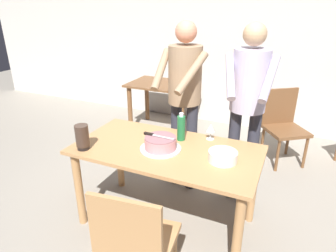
{
  "coord_description": "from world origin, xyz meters",
  "views": [
    {
      "loc": [
        0.9,
        -1.98,
        1.87
      ],
      "look_at": [
        -0.04,
        0.11,
        0.9
      ],
      "focal_mm": 31.54,
      "sensor_mm": 36.0,
      "label": 1
    }
  ],
  "objects_px": {
    "hurricane_lamp": "(82,137)",
    "chair_near_side": "(135,242)",
    "person_cutting_cake": "(184,90)",
    "main_dining_table": "(166,161)",
    "cake_knife": "(153,135)",
    "cake_on_platter": "(160,144)",
    "person_standing_beside": "(248,97)",
    "wine_glass_near": "(211,128)",
    "water_bottle": "(181,128)",
    "background_table": "(163,94)",
    "background_chair_0": "(283,124)",
    "plate_stack": "(223,156)"
  },
  "relations": [
    {
      "from": "hurricane_lamp",
      "to": "chair_near_side",
      "type": "height_order",
      "value": "hurricane_lamp"
    },
    {
      "from": "cake_on_platter",
      "to": "person_cutting_cake",
      "type": "relative_size",
      "value": 0.2
    },
    {
      "from": "plate_stack",
      "to": "background_table",
      "type": "height_order",
      "value": "plate_stack"
    },
    {
      "from": "main_dining_table",
      "to": "cake_knife",
      "type": "height_order",
      "value": "cake_knife"
    },
    {
      "from": "hurricane_lamp",
      "to": "person_cutting_cake",
      "type": "xyz_separation_m",
      "value": [
        0.53,
        0.9,
        0.22
      ]
    },
    {
      "from": "wine_glass_near",
      "to": "background_chair_0",
      "type": "height_order",
      "value": "background_chair_0"
    },
    {
      "from": "wine_glass_near",
      "to": "person_cutting_cake",
      "type": "relative_size",
      "value": 0.08
    },
    {
      "from": "cake_knife",
      "to": "wine_glass_near",
      "type": "distance_m",
      "value": 0.52
    },
    {
      "from": "person_standing_beside",
      "to": "chair_near_side",
      "type": "height_order",
      "value": "person_standing_beside"
    },
    {
      "from": "main_dining_table",
      "to": "hurricane_lamp",
      "type": "relative_size",
      "value": 7.31
    },
    {
      "from": "plate_stack",
      "to": "cake_on_platter",
      "type": "bearing_deg",
      "value": -177.95
    },
    {
      "from": "background_table",
      "to": "wine_glass_near",
      "type": "bearing_deg",
      "value": -53.0
    },
    {
      "from": "person_cutting_cake",
      "to": "chair_near_side",
      "type": "distance_m",
      "value": 1.52
    },
    {
      "from": "cake_knife",
      "to": "wine_glass_near",
      "type": "bearing_deg",
      "value": 42.25
    },
    {
      "from": "plate_stack",
      "to": "person_cutting_cake",
      "type": "xyz_separation_m",
      "value": [
        -0.56,
        0.63,
        0.29
      ]
    },
    {
      "from": "background_table",
      "to": "chair_near_side",
      "type": "bearing_deg",
      "value": -68.31
    },
    {
      "from": "wine_glass_near",
      "to": "person_cutting_cake",
      "type": "distance_m",
      "value": 0.52
    },
    {
      "from": "main_dining_table",
      "to": "cake_knife",
      "type": "bearing_deg",
      "value": -162.91
    },
    {
      "from": "person_cutting_cake",
      "to": "background_table",
      "type": "height_order",
      "value": "person_cutting_cake"
    },
    {
      "from": "main_dining_table",
      "to": "wine_glass_near",
      "type": "xyz_separation_m",
      "value": [
        0.28,
        0.32,
        0.22
      ]
    },
    {
      "from": "main_dining_table",
      "to": "person_cutting_cake",
      "type": "bearing_deg",
      "value": 97.93
    },
    {
      "from": "cake_knife",
      "to": "water_bottle",
      "type": "relative_size",
      "value": 1.08
    },
    {
      "from": "cake_on_platter",
      "to": "wine_glass_near",
      "type": "bearing_deg",
      "value": 48.34
    },
    {
      "from": "wine_glass_near",
      "to": "water_bottle",
      "type": "bearing_deg",
      "value": -153.13
    },
    {
      "from": "cake_knife",
      "to": "background_table",
      "type": "height_order",
      "value": "cake_knife"
    },
    {
      "from": "chair_near_side",
      "to": "water_bottle",
      "type": "bearing_deg",
      "value": 95.31
    },
    {
      "from": "cake_on_platter",
      "to": "person_standing_beside",
      "type": "height_order",
      "value": "person_standing_beside"
    },
    {
      "from": "water_bottle",
      "to": "chair_near_side",
      "type": "xyz_separation_m",
      "value": [
        0.09,
        -0.98,
        -0.37
      ]
    },
    {
      "from": "main_dining_table",
      "to": "chair_near_side",
      "type": "distance_m",
      "value": 0.8
    },
    {
      "from": "hurricane_lamp",
      "to": "chair_near_side",
      "type": "bearing_deg",
      "value": -32.86
    },
    {
      "from": "chair_near_side",
      "to": "background_table",
      "type": "height_order",
      "value": "chair_near_side"
    },
    {
      "from": "cake_on_platter",
      "to": "plate_stack",
      "type": "xyz_separation_m",
      "value": [
        0.51,
        0.02,
        -0.01
      ]
    },
    {
      "from": "plate_stack",
      "to": "background_chair_0",
      "type": "height_order",
      "value": "background_chair_0"
    },
    {
      "from": "cake_knife",
      "to": "chair_near_side",
      "type": "bearing_deg",
      "value": -71.58
    },
    {
      "from": "cake_on_platter",
      "to": "cake_knife",
      "type": "height_order",
      "value": "cake_knife"
    },
    {
      "from": "plate_stack",
      "to": "chair_near_side",
      "type": "bearing_deg",
      "value": -113.92
    },
    {
      "from": "cake_knife",
      "to": "wine_glass_near",
      "type": "xyz_separation_m",
      "value": [
        0.39,
        0.35,
        -0.01
      ]
    },
    {
      "from": "wine_glass_near",
      "to": "background_table",
      "type": "height_order",
      "value": "wine_glass_near"
    },
    {
      "from": "water_bottle",
      "to": "background_table",
      "type": "height_order",
      "value": "water_bottle"
    },
    {
      "from": "wine_glass_near",
      "to": "chair_near_side",
      "type": "distance_m",
      "value": 1.16
    },
    {
      "from": "cake_knife",
      "to": "person_standing_beside",
      "type": "xyz_separation_m",
      "value": [
        0.63,
        0.67,
        0.21
      ]
    },
    {
      "from": "plate_stack",
      "to": "hurricane_lamp",
      "type": "relative_size",
      "value": 1.05
    },
    {
      "from": "cake_knife",
      "to": "wine_glass_near",
      "type": "height_order",
      "value": "wine_glass_near"
    },
    {
      "from": "main_dining_table",
      "to": "background_table",
      "type": "bearing_deg",
      "value": 115.89
    },
    {
      "from": "water_bottle",
      "to": "cake_on_platter",
      "type": "bearing_deg",
      "value": -109.67
    },
    {
      "from": "person_cutting_cake",
      "to": "person_standing_beside",
      "type": "height_order",
      "value": "same"
    },
    {
      "from": "main_dining_table",
      "to": "person_standing_beside",
      "type": "bearing_deg",
      "value": 51.04
    },
    {
      "from": "plate_stack",
      "to": "water_bottle",
      "type": "bearing_deg",
      "value": 152.84
    },
    {
      "from": "main_dining_table",
      "to": "hurricane_lamp",
      "type": "height_order",
      "value": "hurricane_lamp"
    },
    {
      "from": "wine_glass_near",
      "to": "chair_near_side",
      "type": "height_order",
      "value": "chair_near_side"
    }
  ]
}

